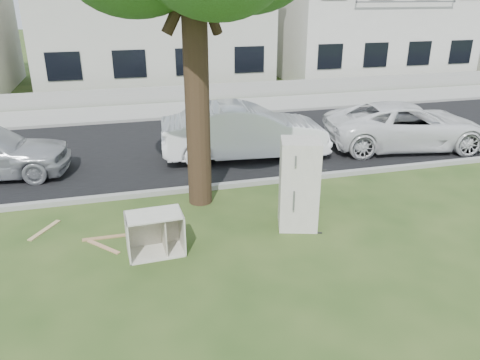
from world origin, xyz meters
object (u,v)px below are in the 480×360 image
object	(u,v)px
fridge	(299,184)
cabinet	(155,234)
car_center	(245,131)
car_right	(407,126)

from	to	relation	value
fridge	cabinet	size ratio (longest dim) A/B	1.81
cabinet	car_center	world-z (taller)	car_center
fridge	car_center	distance (m)	4.50
car_center	car_right	distance (m)	5.16
car_center	fridge	bearing A→B (deg)	-176.35
cabinet	car_right	size ratio (longest dim) A/B	0.21
fridge	car_right	xyz separation A→B (m)	(5.25, 4.12, -0.24)
car_right	car_center	bearing A→B (deg)	95.50
cabinet	car_center	distance (m)	5.75
fridge	car_right	bearing A→B (deg)	55.03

